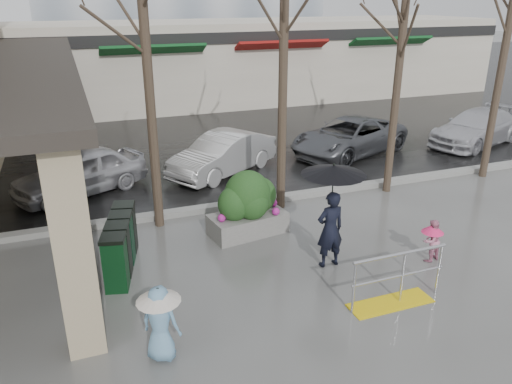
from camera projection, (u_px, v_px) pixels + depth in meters
ground at (297, 284)px, 9.66m from camera, size 120.00×120.00×0.00m
street_asphalt at (135, 92)px, 28.80m from camera, size 120.00×36.00×0.01m
curb at (233, 205)px, 13.12m from camera, size 120.00×0.30×0.15m
canopy_slab at (19, 57)px, 13.71m from camera, size 2.80×18.00×0.25m
pillar_front at (74, 249)px, 7.30m from camera, size 0.55×0.55×3.50m
pillar_back at (65, 138)px, 12.96m from camera, size 0.55×0.55×3.50m
storefront_row at (183, 63)px, 25.21m from camera, size 34.00×6.74×4.00m
handrail at (395, 285)px, 8.93m from camera, size 1.90×0.50×1.03m
tree_west at (142, 2)px, 10.27m from camera, size 3.20×3.20×6.80m
tree_mideast at (405, 10)px, 12.49m from camera, size 3.20×3.20×6.50m
woman at (332, 204)px, 9.85m from camera, size 1.28×1.28×2.21m
child_pink at (432, 238)px, 10.35m from camera, size 0.51×0.46×0.92m
child_blue at (160, 318)px, 7.45m from camera, size 0.72×0.67×1.24m
planter at (248, 204)px, 11.48m from camera, size 1.87×1.13×1.54m
news_boxes at (121, 244)px, 10.02m from camera, size 0.91×2.03×1.11m
car_a at (80, 172)px, 13.85m from camera, size 3.98×2.91×1.26m
car_b at (223, 154)px, 15.42m from camera, size 3.96×3.13×1.26m
car_c at (349, 136)px, 17.34m from camera, size 4.98×3.56×1.26m
car_d at (477, 128)px, 18.50m from camera, size 4.68×3.03×1.26m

